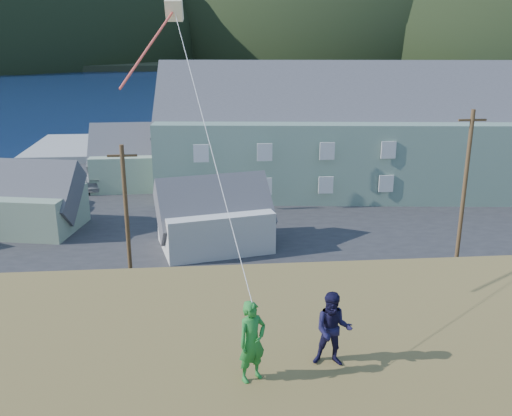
% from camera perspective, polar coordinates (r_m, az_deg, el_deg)
% --- Properties ---
extents(ground, '(900.00, 900.00, 0.00)m').
position_cam_1_polar(ground, '(32.43, -7.65, -8.76)').
color(ground, '#0A1638').
rests_on(ground, ground).
extents(grass_strip, '(110.00, 8.00, 0.10)m').
position_cam_1_polar(grass_strip, '(30.63, -7.80, -10.33)').
color(grass_strip, '#4C3D19').
rests_on(grass_strip, ground).
extents(waterfront_lot, '(72.00, 36.00, 0.12)m').
position_cam_1_polar(waterfront_lot, '(48.23, -6.83, 0.31)').
color(waterfront_lot, '#28282B').
rests_on(waterfront_lot, ground).
extents(wharf, '(26.00, 14.00, 0.90)m').
position_cam_1_polar(wharf, '(70.85, -11.22, 6.01)').
color(wharf, gray).
rests_on(wharf, ground).
extents(far_shore, '(900.00, 320.00, 2.00)m').
position_cam_1_polar(far_shore, '(359.29, -5.44, 15.46)').
color(far_shore, black).
rests_on(far_shore, ground).
extents(far_hills, '(760.00, 265.00, 143.00)m').
position_cam_1_polar(far_hills, '(310.51, 1.34, 15.38)').
color(far_hills, black).
rests_on(far_hills, ground).
extents(lodge, '(40.51, 15.05, 13.92)m').
position_cam_1_polar(lodge, '(52.67, 12.33, 7.41)').
color(lodge, slate).
rests_on(lodge, waterfront_lot).
extents(shed_palegreen_near, '(9.58, 7.02, 6.28)m').
position_cam_1_polar(shed_palegreen_near, '(44.77, -22.59, 0.78)').
color(shed_palegreen_near, gray).
rests_on(shed_palegreen_near, waterfront_lot).
extents(shed_white, '(8.36, 6.42, 5.96)m').
position_cam_1_polar(shed_white, '(38.12, -4.18, -0.80)').
color(shed_white, silver).
rests_on(shed_white, waterfront_lot).
extents(shed_palegreen_far, '(10.73, 6.22, 7.18)m').
position_cam_1_polar(shed_palegreen_far, '(54.04, -10.60, 4.97)').
color(shed_palegreen_far, gray).
rests_on(shed_palegreen_far, waterfront_lot).
extents(utility_poles, '(32.35, 0.24, 9.88)m').
position_cam_1_polar(utility_poles, '(32.09, -7.40, -0.19)').
color(utility_poles, '#47331E').
rests_on(utility_poles, waterfront_lot).
extents(parked_cars, '(21.84, 13.28, 1.56)m').
position_cam_1_polar(parked_cars, '(52.88, -16.04, 2.17)').
color(parked_cars, maroon).
rests_on(parked_cars, waterfront_lot).
extents(kite_flyer_green, '(0.78, 0.70, 1.80)m').
position_cam_1_polar(kite_flyer_green, '(12.17, -0.39, -13.20)').
color(kite_flyer_green, '#20782B').
rests_on(kite_flyer_green, hillside).
extents(kite_flyer_navy, '(0.95, 0.80, 1.72)m').
position_cam_1_polar(kite_flyer_navy, '(12.78, 7.71, -11.95)').
color(kite_flyer_navy, black).
rests_on(kite_flyer_navy, hillside).
extents(kite_rig, '(1.44, 3.08, 8.26)m').
position_cam_1_polar(kite_rig, '(15.85, -8.48, 18.23)').
color(kite_rig, '#FDEEC0').
rests_on(kite_rig, ground).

